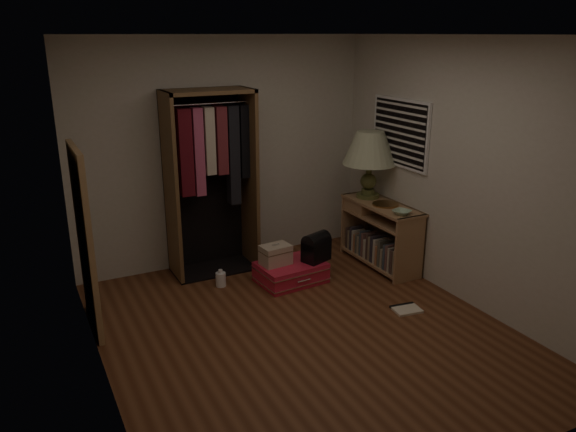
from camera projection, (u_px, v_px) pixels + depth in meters
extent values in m
plane|color=#5A2F19|center=(306.00, 332.00, 5.14)|extent=(4.00, 4.00, 0.00)
cube|color=beige|center=(223.00, 153.00, 6.43)|extent=(3.50, 0.02, 2.60)
cube|color=beige|center=(484.00, 287.00, 3.04)|extent=(3.50, 0.02, 2.60)
cube|color=beige|center=(464.00, 174.00, 5.49)|extent=(0.02, 4.00, 2.60)
cube|color=beige|center=(92.00, 227.00, 3.99)|extent=(0.02, 4.00, 2.60)
cube|color=white|center=(309.00, 35.00, 4.33)|extent=(3.50, 4.00, 0.01)
cube|color=white|center=(400.00, 133.00, 6.25)|extent=(0.03, 0.96, 0.76)
cube|color=black|center=(400.00, 133.00, 6.25)|extent=(0.03, 0.90, 0.70)
cube|color=white|center=(397.00, 160.00, 6.34)|extent=(0.01, 0.88, 0.02)
cube|color=white|center=(398.00, 154.00, 6.32)|extent=(0.01, 0.88, 0.02)
cube|color=white|center=(398.00, 147.00, 6.29)|extent=(0.01, 0.88, 0.02)
cube|color=white|center=(398.00, 140.00, 6.27)|extent=(0.01, 0.88, 0.02)
cube|color=white|center=(399.00, 133.00, 6.25)|extent=(0.01, 0.88, 0.02)
cube|color=white|center=(399.00, 126.00, 6.22)|extent=(0.01, 0.88, 0.02)
cube|color=white|center=(400.00, 119.00, 6.20)|extent=(0.01, 0.88, 0.02)
cube|color=white|center=(400.00, 112.00, 6.17)|extent=(0.01, 0.88, 0.02)
cube|color=white|center=(401.00, 105.00, 6.15)|extent=(0.01, 0.88, 0.02)
cube|color=#A1744D|center=(410.00, 249.00, 6.08)|extent=(0.40, 0.03, 0.75)
cube|color=#A1744D|center=(355.00, 221.00, 6.99)|extent=(0.40, 0.03, 0.75)
cube|color=#A1744D|center=(379.00, 259.00, 6.64)|extent=(0.40, 1.04, 0.03)
cube|color=#A1744D|center=(382.00, 219.00, 6.48)|extent=(0.40, 1.04, 0.03)
cube|color=#A1744D|center=(382.00, 205.00, 6.43)|extent=(0.42, 1.12, 0.03)
cube|color=brown|center=(394.00, 232.00, 6.62)|extent=(0.02, 1.10, 0.75)
cube|color=#A1744D|center=(365.00, 205.00, 6.73)|extent=(0.36, 0.38, 0.13)
cube|color=gray|center=(400.00, 262.00, 6.15)|extent=(0.19, 0.03, 0.28)
cube|color=#4C3833|center=(398.00, 261.00, 6.19)|extent=(0.20, 0.04, 0.27)
cube|color=#B7AD99|center=(394.00, 259.00, 6.23)|extent=(0.17, 0.03, 0.29)
cube|color=brown|center=(391.00, 258.00, 6.26)|extent=(0.16, 0.04, 0.30)
cube|color=#3F4C59|center=(390.00, 256.00, 6.30)|extent=(0.20, 0.03, 0.29)
cube|color=gray|center=(386.00, 258.00, 6.34)|extent=(0.15, 0.04, 0.23)
cube|color=#59594C|center=(386.00, 253.00, 6.39)|extent=(0.21, 0.04, 0.31)
cube|color=#B2724C|center=(383.00, 254.00, 6.44)|extent=(0.20, 0.04, 0.23)
cube|color=beige|center=(381.00, 251.00, 6.47)|extent=(0.20, 0.04, 0.29)
cube|color=#332D38|center=(378.00, 248.00, 6.51)|extent=(0.21, 0.04, 0.32)
cube|color=gray|center=(375.00, 248.00, 6.55)|extent=(0.19, 0.04, 0.29)
cube|color=#4C3833|center=(372.00, 246.00, 6.58)|extent=(0.16, 0.03, 0.32)
cube|color=#B7AD99|center=(370.00, 248.00, 6.63)|extent=(0.16, 0.05, 0.23)
cube|color=brown|center=(369.00, 244.00, 6.67)|extent=(0.21, 0.04, 0.29)
cube|color=#3F4C59|center=(365.00, 243.00, 6.69)|extent=(0.15, 0.03, 0.31)
cube|color=gray|center=(365.00, 244.00, 6.76)|extent=(0.22, 0.04, 0.23)
cube|color=#59594C|center=(362.00, 243.00, 6.79)|extent=(0.20, 0.03, 0.24)
cube|color=#B2724C|center=(360.00, 242.00, 6.82)|extent=(0.18, 0.03, 0.23)
cube|color=beige|center=(358.00, 240.00, 6.84)|extent=(0.18, 0.03, 0.26)
cube|color=#332D38|center=(356.00, 238.00, 6.87)|extent=(0.18, 0.04, 0.29)
cube|color=gray|center=(355.00, 239.00, 6.93)|extent=(0.22, 0.04, 0.23)
cube|color=#4C3833|center=(353.00, 236.00, 6.96)|extent=(0.22, 0.03, 0.26)
cube|color=brown|center=(171.00, 189.00, 6.00)|extent=(0.04, 0.50, 2.05)
cube|color=brown|center=(249.00, 179.00, 6.39)|extent=(0.04, 0.50, 2.05)
cube|color=brown|center=(207.00, 91.00, 5.88)|extent=(0.95, 0.50, 0.04)
cube|color=black|center=(204.00, 179.00, 6.39)|extent=(0.95, 0.02, 2.05)
cube|color=black|center=(215.00, 268.00, 6.51)|extent=(0.95, 0.50, 0.02)
cylinder|color=white|center=(208.00, 104.00, 5.92)|extent=(0.87, 0.02, 0.02)
cube|color=#590F19|center=(185.00, 153.00, 5.94)|extent=(0.14, 0.13, 0.93)
cube|color=#BF4C72|center=(198.00, 152.00, 6.00)|extent=(0.11, 0.12, 0.95)
cube|color=beige|center=(209.00, 141.00, 6.02)|extent=(0.11, 0.13, 0.73)
cube|color=maroon|center=(220.00, 140.00, 6.08)|extent=(0.12, 0.16, 0.73)
cube|color=black|center=(233.00, 156.00, 6.19)|extent=(0.12, 0.14, 1.10)
cube|color=black|center=(244.00, 142.00, 6.21)|extent=(0.11, 0.13, 0.81)
cube|color=#A87F51|center=(85.00, 241.00, 4.99)|extent=(0.05, 0.80, 1.70)
cube|color=white|center=(88.00, 240.00, 5.01)|extent=(0.01, 0.68, 1.58)
cube|color=red|center=(291.00, 272.00, 6.16)|extent=(0.74, 0.56, 0.22)
cube|color=white|center=(291.00, 277.00, 6.18)|extent=(0.76, 0.58, 0.01)
cube|color=white|center=(291.00, 267.00, 6.14)|extent=(0.76, 0.58, 0.01)
cylinder|color=white|center=(304.00, 281.00, 5.95)|extent=(0.16, 0.03, 0.02)
cube|color=#BEAA91|center=(276.00, 255.00, 6.06)|extent=(0.33, 0.25, 0.22)
cube|color=brown|center=(276.00, 251.00, 6.05)|extent=(0.34, 0.25, 0.01)
cylinder|color=white|center=(276.00, 245.00, 6.03)|extent=(0.09, 0.02, 0.01)
cube|color=black|center=(316.00, 251.00, 6.16)|extent=(0.34, 0.28, 0.23)
cylinder|color=black|center=(316.00, 241.00, 6.12)|extent=(0.34, 0.28, 0.19)
cylinder|color=#4C5227|center=(368.00, 195.00, 6.67)|extent=(0.35, 0.35, 0.05)
cylinder|color=#4C5227|center=(368.00, 191.00, 6.65)|extent=(0.20, 0.20, 0.06)
sphere|color=#4C5227|center=(368.00, 181.00, 6.61)|extent=(0.25, 0.25, 0.19)
cylinder|color=#4C5227|center=(369.00, 169.00, 6.56)|extent=(0.09, 0.09, 0.11)
cone|color=beige|center=(370.00, 148.00, 6.49)|extent=(0.81, 0.81, 0.38)
cone|color=beige|center=(370.00, 148.00, 6.49)|extent=(0.72, 0.72, 0.36)
cylinder|color=olive|center=(385.00, 204.00, 6.37)|extent=(0.31, 0.31, 0.02)
imported|color=#A0BE9E|center=(402.00, 212.00, 6.04)|extent=(0.25, 0.25, 0.05)
cylinder|color=white|center=(221.00, 279.00, 6.06)|extent=(0.13, 0.13, 0.16)
cylinder|color=white|center=(220.00, 271.00, 6.03)|extent=(0.05, 0.05, 0.04)
cube|color=#F1E4CA|center=(406.00, 309.00, 5.54)|extent=(0.29, 0.25, 0.02)
cube|color=black|center=(402.00, 305.00, 5.62)|extent=(0.27, 0.07, 0.02)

